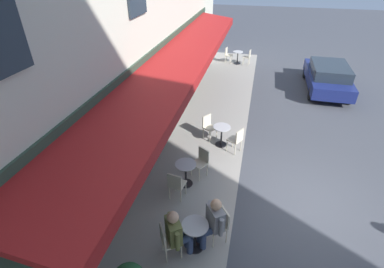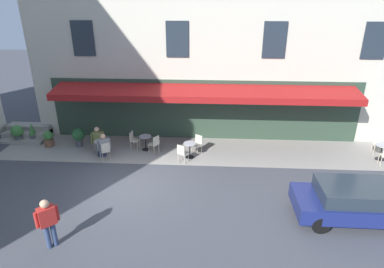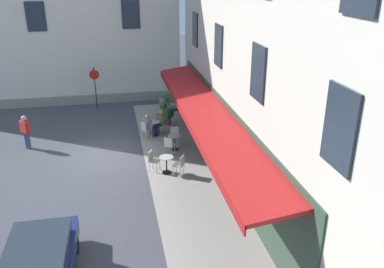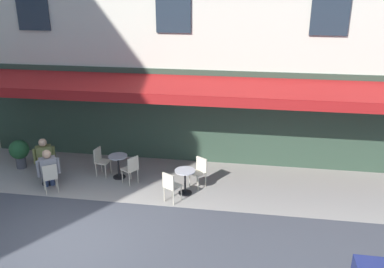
{
  "view_description": "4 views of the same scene",
  "coord_description": "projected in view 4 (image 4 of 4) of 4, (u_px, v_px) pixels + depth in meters",
  "views": [
    {
      "loc": [
        5.94,
        -1.68,
        5.76
      ],
      "look_at": [
        -1.46,
        -3.43,
        0.93
      ],
      "focal_mm": 26.68,
      "sensor_mm": 36.0,
      "label": 1
    },
    {
      "loc": [
        -3.35,
        11.24,
        7.13
      ],
      "look_at": [
        -2.54,
        -2.32,
        1.34
      ],
      "focal_mm": 30.38,
      "sensor_mm": 36.0,
      "label": 2
    },
    {
      "loc": [
        -17.67,
        -0.65,
        8.14
      ],
      "look_at": [
        -1.96,
        -3.81,
        1.51
      ],
      "focal_mm": 37.74,
      "sensor_mm": 36.0,
      "label": 3
    },
    {
      "loc": [
        -4.23,
        7.65,
        5.76
      ],
      "look_at": [
        -2.5,
        -3.36,
        1.6
      ],
      "focal_mm": 37.4,
      "sensor_mm": 36.0,
      "label": 4
    }
  ],
  "objects": [
    {
      "name": "cafe_chair_cream_back_row",
      "position": [
        100.0,
        159.0,
        12.74
      ],
      "size": [
        0.46,
        0.46,
        0.91
      ],
      "color": "beige",
      "rests_on": "ground_plane"
    },
    {
      "name": "cafe_chair_cream_facing_street",
      "position": [
        171.0,
        185.0,
        11.11
      ],
      "size": [
        0.54,
        0.54,
        0.91
      ],
      "color": "beige",
      "rests_on": "ground_plane"
    },
    {
      "name": "cafe_table_mid_terrace",
      "position": [
        47.0,
        169.0,
        12.19
      ],
      "size": [
        0.6,
        0.6,
        0.75
      ],
      "color": "black",
      "rests_on": "ground_plane"
    },
    {
      "name": "cafe_chair_cream_under_awning",
      "position": [
        199.0,
        170.0,
        12.01
      ],
      "size": [
        0.55,
        0.55,
        0.91
      ],
      "color": "beige",
      "rests_on": "ground_plane"
    },
    {
      "name": "seated_patron_in_grey",
      "position": [
        48.0,
        168.0,
        11.77
      ],
      "size": [
        0.62,
        0.64,
        1.3
      ],
      "color": "navy",
      "rests_on": "ground_plane"
    },
    {
      "name": "cafe_table_far_end",
      "position": [
        118.0,
        163.0,
        12.58
      ],
      "size": [
        0.6,
        0.6,
        0.75
      ],
      "color": "black",
      "rests_on": "ground_plane"
    },
    {
      "name": "potted_plant_entrance_right",
      "position": [
        19.0,
        151.0,
        13.22
      ],
      "size": [
        0.64,
        0.64,
        0.98
      ],
      "color": "#4C4C51",
      "rests_on": "ground_plane"
    },
    {
      "name": "cafe_chair_cream_corner_right",
      "position": [
        131.0,
        167.0,
        12.16
      ],
      "size": [
        0.55,
        0.55,
        0.91
      ],
      "color": "beige",
      "rests_on": "ground_plane"
    },
    {
      "name": "cafe_chair_cream_near_door",
      "position": [
        50.0,
        176.0,
        11.64
      ],
      "size": [
        0.56,
        0.56,
        0.91
      ],
      "color": "beige",
      "rests_on": "ground_plane"
    },
    {
      "name": "cafe_chair_cream_by_window",
      "position": [
        45.0,
        160.0,
        12.71
      ],
      "size": [
        0.55,
        0.55,
        0.91
      ],
      "color": "beige",
      "rests_on": "ground_plane"
    },
    {
      "name": "cafe_table_streetside",
      "position": [
        185.0,
        178.0,
        11.6
      ],
      "size": [
        0.6,
        0.6,
        0.75
      ],
      "color": "black",
      "rests_on": "ground_plane"
    },
    {
      "name": "seated_companion_in_olive",
      "position": [
        45.0,
        158.0,
        12.47
      ],
      "size": [
        0.62,
        0.64,
        1.31
      ],
      "color": "navy",
      "rests_on": "ground_plane"
    },
    {
      "name": "ground_plane",
      "position": [
        69.0,
        238.0,
        9.71
      ],
      "size": [
        70.0,
        70.0,
        0.0
      ],
      "primitive_type": "plane",
      "color": "#42444C"
    },
    {
      "name": "sidewalk_cafe_terrace",
      "position": [
        216.0,
        183.0,
        12.38
      ],
      "size": [
        20.5,
        3.2,
        0.01
      ],
      "primitive_type": "cube",
      "color": "gray",
      "rests_on": "ground_plane"
    }
  ]
}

